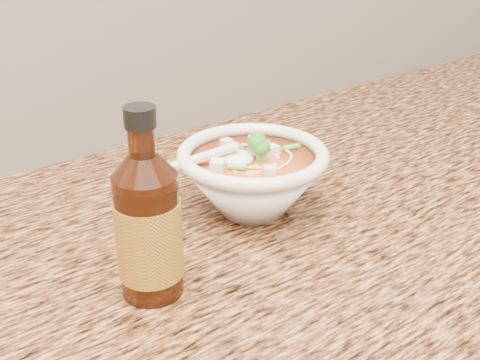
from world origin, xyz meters
TOP-DOWN VIEW (x-y plane):
  - soup_bowl at (0.39, 1.69)m, footprint 0.21×0.19m
  - hot_sauce_bottle at (0.20, 1.62)m, footprint 0.07×0.07m

SIDE VIEW (x-z plane):
  - soup_bowl at x=0.39m, z-range 0.89..1.00m
  - hot_sauce_bottle at x=0.20m, z-range 0.88..1.08m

